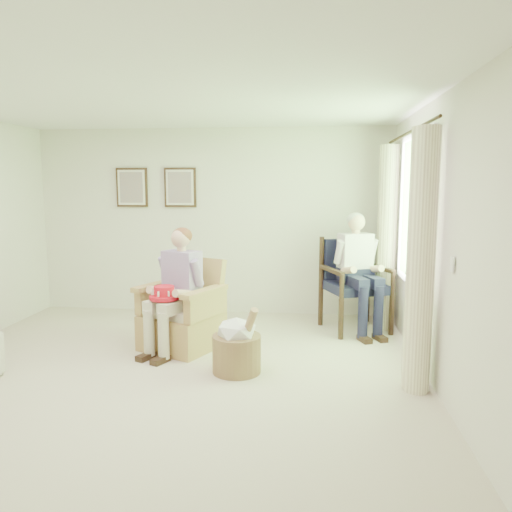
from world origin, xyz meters
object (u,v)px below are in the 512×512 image
(wicker_armchair, at_px, (183,320))
(person_wicker, at_px, (179,282))
(person_dark, at_px, (357,263))
(hatbox, at_px, (237,345))
(red_hat, at_px, (164,294))
(wood_armchair, at_px, (355,280))

(wicker_armchair, xyz_separation_m, person_wicker, (0.00, -0.13, 0.46))
(person_dark, xyz_separation_m, hatbox, (-1.27, -1.50, -0.60))
(red_hat, relative_size, hatbox, 0.44)
(hatbox, bearing_deg, person_dark, 49.79)
(wood_armchair, distance_m, person_wicker, 2.29)
(person_wicker, bearing_deg, hatbox, -13.82)
(wicker_armchair, height_order, person_wicker, person_wicker)
(wood_armchair, distance_m, red_hat, 2.47)
(person_wicker, distance_m, person_dark, 2.20)
(person_dark, relative_size, hatbox, 2.08)
(wicker_armchair, xyz_separation_m, red_hat, (-0.11, -0.32, 0.36))
(red_hat, xyz_separation_m, hatbox, (0.83, -0.39, -0.40))
(person_wicker, distance_m, hatbox, 1.05)
(wicker_armchair, distance_m, wood_armchair, 2.24)
(person_wicker, xyz_separation_m, hatbox, (0.72, -0.57, -0.50))
(wicker_armchair, bearing_deg, wood_armchair, 50.91)
(red_hat, height_order, hatbox, red_hat)
(wood_armchair, relative_size, person_wicker, 0.85)
(wood_armchair, distance_m, hatbox, 2.14)
(hatbox, bearing_deg, person_wicker, 141.59)
(person_dark, distance_m, red_hat, 2.38)
(person_dark, height_order, hatbox, person_dark)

